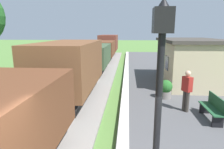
{
  "coord_description": "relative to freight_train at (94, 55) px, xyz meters",
  "views": [
    {
      "loc": [
        0.5,
        -1.92,
        3.48
      ],
      "look_at": [
        -0.35,
        8.55,
        1.17
      ],
      "focal_mm": 31.38,
      "sensor_mm": 36.0,
      "label": 1
    }
  ],
  "objects": [
    {
      "name": "potted_planter",
      "position": [
        4.78,
        -7.02,
        -0.8
      ],
      "size": [
        0.64,
        0.64,
        0.92
      ],
      "color": "slate",
      "rests_on": "platform_slab"
    },
    {
      "name": "bench_down_platform",
      "position": [
        6.08,
        0.34,
        -0.8
      ],
      "size": [
        0.42,
        1.5,
        0.91
      ],
      "color": "#1E4C2D",
      "rests_on": "platform_slab"
    },
    {
      "name": "bench_near_hut",
      "position": [
        6.08,
        -9.39,
        -0.8
      ],
      "size": [
        0.42,
        1.5,
        0.91
      ],
      "color": "#1E4C2D",
      "rests_on": "platform_slab"
    },
    {
      "name": "person_waiting",
      "position": [
        5.3,
        -8.62,
        -0.34
      ],
      "size": [
        0.39,
        0.45,
        1.71
      ],
      "rotation": [
        0.0,
        0.0,
        3.64
      ],
      "color": "#38332D",
      "rests_on": "platform_slab"
    },
    {
      "name": "station_hut",
      "position": [
        6.8,
        -3.76,
        0.13
      ],
      "size": [
        3.5,
        5.8,
        2.78
      ],
      "color": "tan",
      "rests_on": "platform_slab"
    },
    {
      "name": "lamp_post_near",
      "position": [
        3.39,
        -13.5,
        1.28
      ],
      "size": [
        0.28,
        0.28,
        3.7
      ],
      "color": "black",
      "rests_on": "platform_slab"
    },
    {
      "name": "freight_train",
      "position": [
        0.0,
        0.0,
        0.0
      ],
      "size": [
        2.5,
        32.6,
        2.72
      ],
      "color": "brown",
      "rests_on": "rail_near"
    }
  ]
}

